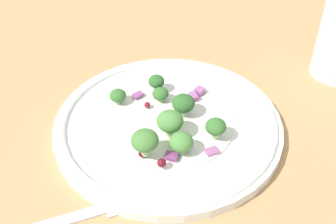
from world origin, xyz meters
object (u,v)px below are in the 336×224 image
broccoli_floret_0 (181,142)px  broccoli_floret_1 (170,122)px  fork (58,222)px  plate (168,124)px  broccoli_floret_2 (216,127)px

broccoli_floret_0 → broccoli_floret_1: (-2.17, -1.82, 0.59)cm
fork → plate: bearing=157.3°
plate → broccoli_floret_2: size_ratio=11.34×
broccoli_floret_0 → broccoli_floret_2: bearing=135.3°
plate → fork: (15.28, -6.38, -0.61)cm
broccoli_floret_0 → broccoli_floret_2: (-3.05, 3.02, 0.24)cm
broccoli_floret_0 → fork: bearing=-39.9°
plate → broccoli_floret_0: bearing=31.2°
plate → broccoli_floret_2: (1.38, 5.71, 2.19)cm
broccoli_floret_0 → broccoli_floret_1: broccoli_floret_1 is taller
plate → broccoli_floret_0: broccoli_floret_0 is taller
plate → broccoli_floret_1: broccoli_floret_1 is taller
broccoli_floret_0 → plate: bearing=-148.8°
broccoli_floret_0 → broccoli_floret_1: size_ratio=0.87×
broccoli_floret_1 → fork: size_ratio=0.18×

